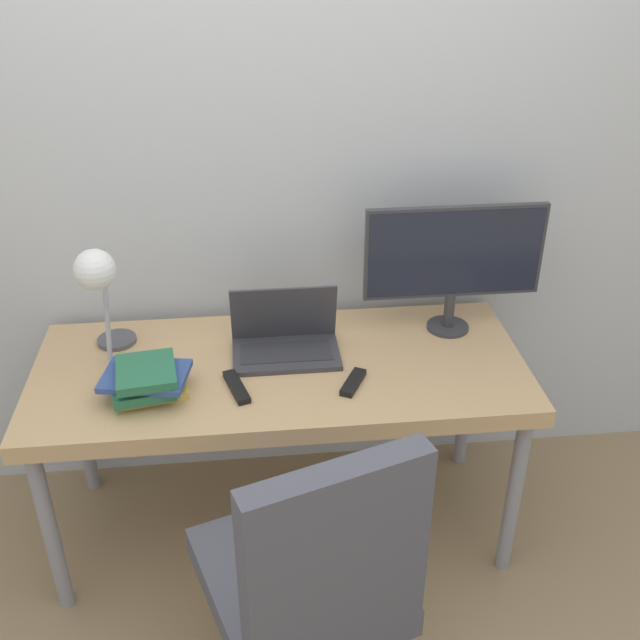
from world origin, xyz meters
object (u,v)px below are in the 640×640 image
at_px(laptop, 285,340).
at_px(office_chair, 312,578).
at_px(monitor, 454,257).
at_px(desk_lamp, 98,280).
at_px(book_stack, 146,380).

bearing_deg(laptop, office_chair, -89.37).
bearing_deg(monitor, desk_lamp, -174.53).
bearing_deg(monitor, book_stack, -163.56).
xyz_separation_m(laptop, desk_lamp, (-0.57, -0.01, 0.26)).
distance_m(monitor, book_stack, 1.08).
relative_size(monitor, book_stack, 2.17).
distance_m(monitor, desk_lamp, 1.16).
xyz_separation_m(monitor, book_stack, (-1.02, -0.30, -0.22)).
bearing_deg(book_stack, monitor, 16.44).
bearing_deg(office_chair, laptop, 90.63).
bearing_deg(book_stack, laptop, 24.58).
relative_size(monitor, office_chair, 0.60).
bearing_deg(office_chair, desk_lamp, 125.46).
distance_m(desk_lamp, book_stack, 0.34).
bearing_deg(laptop, desk_lamp, -179.01).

